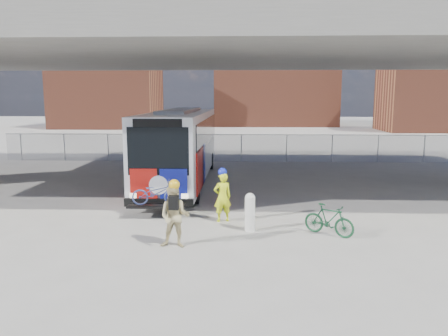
# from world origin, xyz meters

# --- Properties ---
(ground) EXTENTS (160.00, 160.00, 0.00)m
(ground) POSITION_xyz_m (0.00, 0.00, 0.00)
(ground) COLOR #9E9991
(ground) RESTS_ON ground
(bus) EXTENTS (2.67, 12.94, 3.69)m
(bus) POSITION_xyz_m (-2.00, 4.62, 2.11)
(bus) COLOR silver
(bus) RESTS_ON ground
(overpass) EXTENTS (40.00, 16.00, 7.95)m
(overpass) POSITION_xyz_m (0.00, 4.00, 6.54)
(overpass) COLOR #605E59
(overpass) RESTS_ON ground
(chainlink_fence) EXTENTS (30.00, 0.06, 30.00)m
(chainlink_fence) POSITION_xyz_m (0.00, 12.00, 1.42)
(chainlink_fence) COLOR gray
(chainlink_fence) RESTS_ON ground
(brick_buildings) EXTENTS (54.00, 22.00, 12.00)m
(brick_buildings) POSITION_xyz_m (1.23, 48.23, 5.42)
(brick_buildings) COLOR brown
(brick_buildings) RESTS_ON ground
(smokestack) EXTENTS (2.20, 2.20, 25.00)m
(smokestack) POSITION_xyz_m (14.00, 55.00, 12.50)
(smokestack) COLOR brown
(smokestack) RESTS_ON ground
(bollard) EXTENTS (0.33, 0.33, 1.25)m
(bollard) POSITION_xyz_m (1.30, -3.32, 0.67)
(bollard) COLOR silver
(bollard) RESTS_ON ground
(cyclist_hivis) EXTENTS (0.73, 0.60, 1.89)m
(cyclist_hivis) POSITION_xyz_m (0.37, -2.26, 0.91)
(cyclist_hivis) COLOR #DBEE19
(cyclist_hivis) RESTS_ON ground
(cyclist_tan) EXTENTS (0.92, 0.74, 1.99)m
(cyclist_tan) POSITION_xyz_m (-0.87, -4.97, 0.94)
(cyclist_tan) COLOR tan
(cyclist_tan) RESTS_ON ground
(bike_parked) EXTENTS (1.62, 1.33, 0.99)m
(bike_parked) POSITION_xyz_m (3.76, -3.67, 0.49)
(bike_parked) COLOR #164629
(bike_parked) RESTS_ON ground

